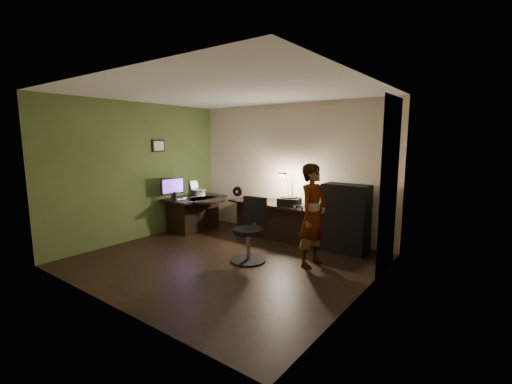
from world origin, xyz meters
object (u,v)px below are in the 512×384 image
Objects in this scene: desk_right at (275,220)px; cabinet at (345,218)px; person at (313,215)px; office_chair at (248,230)px; desk_left at (195,214)px; monitor at (172,192)px.

cabinet is (1.47, 0.03, 0.24)m from desk_right.
desk_right is 1.68m from person.
cabinet is at bearing 45.16° from office_chair.
person is (1.33, -0.94, 0.45)m from desk_right.
office_chair is at bearing -125.55° from cabinet.
cabinet is at bearing 3.22° from desk_right.
monitor is at bearing -102.96° from desk_left.
monitor is 0.50× the size of office_chair.
cabinet reaches higher than desk_right.
monitor is 0.32× the size of person.
cabinet reaches higher than desk_left.
office_chair is at bearing -21.64° from desk_left.
monitor is 3.21m from person.
person is (0.92, 0.47, 0.29)m from office_chair.
monitor reaches higher than office_chair.
office_chair is at bearing -72.05° from desk_right.
office_chair is (2.16, -0.87, 0.16)m from desk_left.
cabinet is 1.00m from person.
desk_left is 0.75m from monitor.
desk_left is 2.41× the size of monitor.
desk_right is 2.22m from monitor.
cabinet is at bearing 10.19° from desk_left.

